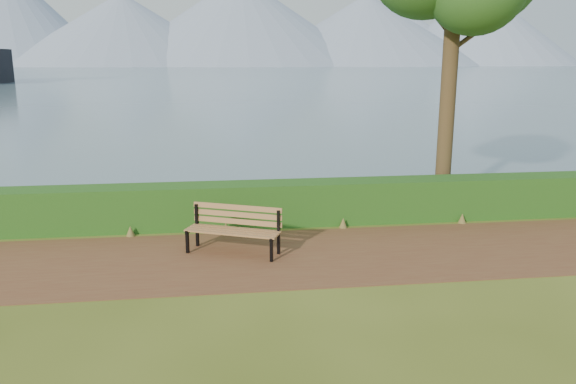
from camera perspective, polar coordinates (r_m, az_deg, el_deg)
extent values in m
plane|color=#455317|center=(10.91, -0.20, -7.10)|extent=(140.00, 140.00, 0.00)
cube|color=brown|center=(11.19, -0.40, -6.55)|extent=(40.00, 3.40, 0.01)
cube|color=#124112|center=(13.23, -1.65, -1.18)|extent=(32.00, 0.85, 1.00)
cube|color=slate|center=(270.18, -7.47, 12.32)|extent=(700.00, 510.00, 0.00)
cone|color=gray|center=(443.54, -26.88, 15.90)|extent=(140.00, 140.00, 70.00)
cone|color=gray|center=(409.87, -16.41, 15.54)|extent=(160.00, 160.00, 48.00)
cone|color=gray|center=(416.58, -4.84, 16.93)|extent=(190.00, 190.00, 62.00)
cone|color=gray|center=(425.51, 7.91, 15.96)|extent=(170.00, 170.00, 50.00)
cone|color=gray|center=(466.57, 18.72, 15.66)|extent=(150.00, 150.00, 58.00)
cone|color=gray|center=(440.45, -9.00, 14.85)|extent=(120.00, 120.00, 35.00)
cone|color=gray|center=(460.99, 12.01, 14.97)|extent=(130.00, 130.00, 40.00)
cube|color=black|center=(11.47, -10.19, -5.03)|extent=(0.07, 0.08, 0.48)
cube|color=black|center=(11.81, -9.23, -3.37)|extent=(0.07, 0.08, 0.91)
cube|color=black|center=(11.61, -9.72, -3.73)|extent=(0.27, 0.52, 0.05)
cube|color=black|center=(10.83, -1.70, -5.94)|extent=(0.07, 0.08, 0.48)
cube|color=black|center=(11.18, -0.97, -4.14)|extent=(0.07, 0.08, 0.91)
cube|color=black|center=(10.97, -1.33, -4.54)|extent=(0.27, 0.52, 0.05)
cube|color=brown|center=(11.07, -6.04, -4.27)|extent=(1.78, 0.86, 0.04)
cube|color=brown|center=(11.19, -5.78, -4.07)|extent=(1.78, 0.86, 0.04)
cube|color=brown|center=(11.31, -5.52, -3.88)|extent=(1.78, 0.86, 0.04)
cube|color=brown|center=(11.43, -5.27, -3.70)|extent=(1.78, 0.86, 0.04)
cube|color=brown|center=(11.45, -5.17, -3.00)|extent=(1.76, 0.81, 0.11)
cube|color=brown|center=(11.41, -5.19, -2.29)|extent=(1.76, 0.81, 0.11)
cube|color=brown|center=(11.37, -5.20, -1.57)|extent=(1.76, 0.81, 0.11)
cylinder|color=#352515|center=(14.93, 16.10, 11.80)|extent=(0.39, 0.39, 7.10)
cylinder|color=#352515|center=(15.12, 17.89, 14.69)|extent=(1.04, 0.12, 0.78)
cylinder|color=#352515|center=(14.91, 14.81, 16.81)|extent=(0.80, 0.37, 0.71)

